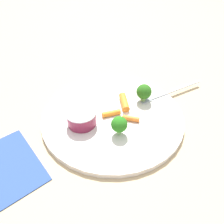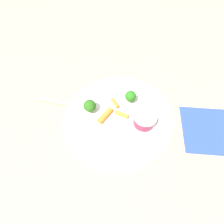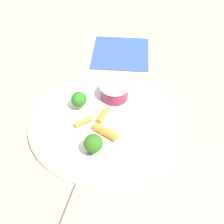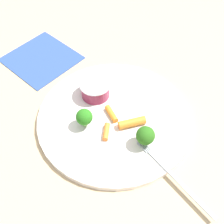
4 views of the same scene
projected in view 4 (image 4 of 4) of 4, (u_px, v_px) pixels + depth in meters
name	position (u px, v px, depth m)	size (l,w,h in m)	color
ground_plane	(114.00, 120.00, 0.63)	(2.40, 2.40, 0.00)	tan
plate	(114.00, 118.00, 0.62)	(0.31, 0.31, 0.01)	silver
sauce_cup	(95.00, 89.00, 0.64)	(0.06, 0.06, 0.03)	maroon
broccoli_floret_0	(84.00, 117.00, 0.59)	(0.03, 0.03, 0.04)	#90BF6F
broccoli_floret_1	(145.00, 136.00, 0.56)	(0.04, 0.04, 0.04)	#82A95A
carrot_stick_0	(112.00, 113.00, 0.62)	(0.01, 0.01, 0.04)	orange
carrot_stick_1	(108.00, 132.00, 0.59)	(0.01, 0.01, 0.04)	orange
carrot_stick_2	(132.00, 123.00, 0.60)	(0.02, 0.02, 0.05)	orange
fork	(173.00, 176.00, 0.53)	(0.11, 0.17, 0.00)	#AEB3BA
napkin	(41.00, 58.00, 0.74)	(0.15, 0.16, 0.00)	#2D4889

